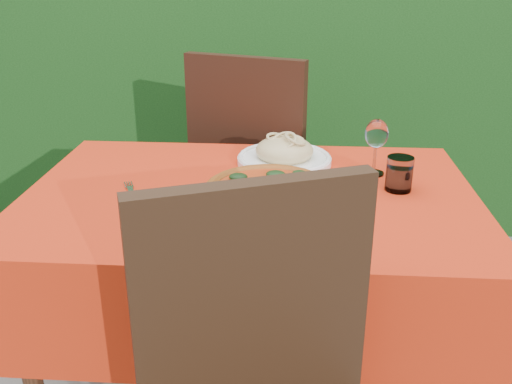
# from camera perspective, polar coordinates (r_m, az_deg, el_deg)

# --- Properties ---
(hedge) EXTENTS (3.20, 0.55, 1.78)m
(hedge) POSITION_cam_1_polar(r_m,az_deg,el_deg) (3.06, 1.80, 14.24)
(hedge) COLOR black
(hedge) RESTS_ON ground
(dining_table) EXTENTS (1.26, 0.86, 0.75)m
(dining_table) POSITION_cam_1_polar(r_m,az_deg,el_deg) (1.66, -0.57, -4.78)
(dining_table) COLOR #462716
(dining_table) RESTS_ON ground
(chair_far) EXTENTS (0.59, 0.59, 1.03)m
(chair_far) POSITION_cam_1_polar(r_m,az_deg,el_deg) (2.29, 0.06, 2.91)
(chair_far) COLOR black
(chair_far) RESTS_ON ground
(pizza_plate) EXTENTS (0.39, 0.39, 0.07)m
(pizza_plate) POSITION_cam_1_polar(r_m,az_deg,el_deg) (1.49, 1.31, -0.29)
(pizza_plate) COLOR white
(pizza_plate) RESTS_ON dining_table
(pasta_plate) EXTENTS (0.30, 0.30, 0.08)m
(pasta_plate) POSITION_cam_1_polar(r_m,az_deg,el_deg) (1.81, 2.85, 3.79)
(pasta_plate) COLOR white
(pasta_plate) RESTS_ON dining_table
(water_glass) EXTENTS (0.07, 0.07, 0.10)m
(water_glass) POSITION_cam_1_polar(r_m,az_deg,el_deg) (1.64, 14.12, 1.62)
(water_glass) COLOR silver
(water_glass) RESTS_ON dining_table
(wine_glass) EXTENTS (0.07, 0.07, 0.17)m
(wine_glass) POSITION_cam_1_polar(r_m,az_deg,el_deg) (1.72, 11.96, 5.49)
(wine_glass) COLOR silver
(wine_glass) RESTS_ON dining_table
(fork) EXTENTS (0.10, 0.20, 0.01)m
(fork) POSITION_cam_1_polar(r_m,az_deg,el_deg) (1.59, -12.20, -0.46)
(fork) COLOR #B6B6BD
(fork) RESTS_ON dining_table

